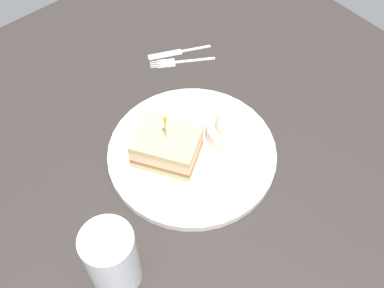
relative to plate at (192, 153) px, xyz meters
The scene contains 7 objects.
ground_plane 1.70cm from the plate, ahead, with size 105.19×105.19×2.00cm, color #2D2826.
plate is the anchor object (origin of this frame).
sandwich_half_center 5.48cm from the plate, 154.09° to the left, with size 12.27×13.02×10.50cm.
coleslaw_bowl 8.38cm from the plate, 19.17° to the right, with size 9.32×9.32×6.71cm.
drink_glass 24.50cm from the plate, 157.73° to the right, with size 7.40×7.40×11.99cm.
fork 23.17cm from the plate, 58.22° to the left, with size 11.88×7.97×0.35cm.
knife 26.01cm from the plate, 57.10° to the left, with size 12.43×6.57×0.35cm.
Camera 1 is at (-30.18, -35.52, 67.54)cm, focal length 44.05 mm.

